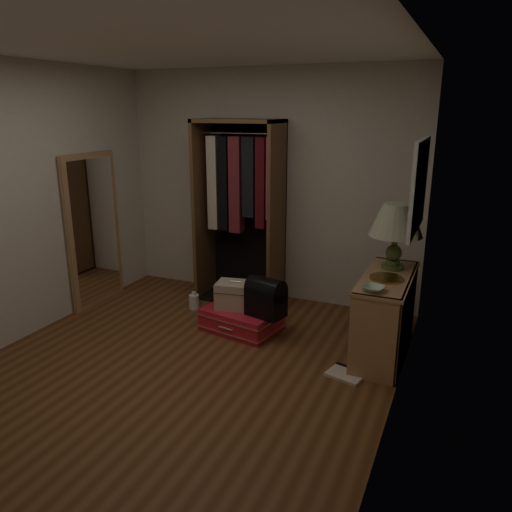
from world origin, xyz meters
name	(u,v)px	position (x,y,z in m)	size (l,w,h in m)	color
ground	(180,370)	(0.00, 0.00, 0.00)	(4.00, 4.00, 0.00)	#5A3319
room_walls	(183,197)	(0.08, 0.04, 1.50)	(3.52, 4.02, 2.60)	beige
console_bookshelf	(385,312)	(1.54, 1.03, 0.40)	(0.42, 1.12, 0.75)	#AA7B52
open_wardrobe	(241,197)	(-0.24, 1.77, 1.20)	(0.95, 0.50, 2.05)	brown
floor_mirror	(94,230)	(-1.70, 1.00, 0.85)	(0.06, 0.80, 1.70)	#A87C51
pink_suitcase	(242,319)	(0.14, 0.96, 0.11)	(0.82, 0.66, 0.23)	red
train_case	(236,295)	(0.07, 0.97, 0.36)	(0.44, 0.34, 0.29)	tan
black_bag	(266,296)	(0.43, 0.90, 0.43)	(0.41, 0.32, 0.39)	black
table_lamp	(396,221)	(1.54, 1.24, 1.19)	(0.48, 0.48, 0.60)	#465A2B
brass_tray	(386,278)	(1.54, 0.91, 0.76)	(0.34, 0.34, 0.02)	#A77F40
ceramic_bowl	(373,289)	(1.49, 0.57, 0.77)	(0.18, 0.18, 0.04)	#A4C5A7
white_jug	(194,301)	(-0.58, 1.25, 0.08)	(0.14, 0.14, 0.20)	white
floor_book	(347,373)	(1.34, 0.50, 0.01)	(0.35, 0.31, 0.03)	beige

